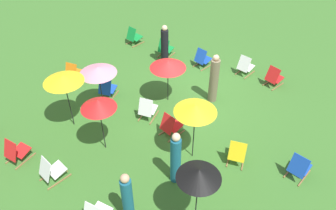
% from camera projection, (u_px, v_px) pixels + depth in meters
% --- Properties ---
extents(ground_plane, '(40.00, 40.00, 0.00)m').
position_uv_depth(ground_plane, '(186.00, 98.00, 12.27)').
color(ground_plane, '#386B28').
extents(deckchair_0, '(0.62, 0.84, 0.83)m').
position_uv_depth(deckchair_0, '(202.00, 59.00, 13.76)').
color(deckchair_0, olive).
rests_on(deckchair_0, ground).
extents(deckchair_1, '(0.59, 0.83, 0.83)m').
position_uv_depth(deckchair_1, '(245.00, 66.00, 13.32)').
color(deckchair_1, olive).
rests_on(deckchair_1, ground).
extents(deckchair_2, '(0.66, 0.86, 0.83)m').
position_uv_depth(deckchair_2, '(274.00, 77.00, 12.70)').
color(deckchair_2, olive).
rests_on(deckchair_2, ground).
extents(deckchair_3, '(0.52, 0.78, 0.83)m').
position_uv_depth(deckchair_3, '(16.00, 151.00, 9.72)').
color(deckchair_3, olive).
rests_on(deckchair_3, ground).
extents(deckchair_4, '(0.63, 0.84, 0.83)m').
position_uv_depth(deckchair_4, '(74.00, 73.00, 12.94)').
color(deckchair_4, olive).
rests_on(deckchair_4, ground).
extents(deckchair_6, '(0.59, 0.82, 0.83)m').
position_uv_depth(deckchair_6, '(299.00, 167.00, 9.26)').
color(deckchair_6, olive).
rests_on(deckchair_6, ground).
extents(deckchair_8, '(0.66, 0.86, 0.83)m').
position_uv_depth(deckchair_8, '(107.00, 89.00, 12.13)').
color(deckchair_8, olive).
rests_on(deckchair_8, ground).
extents(deckchair_9, '(0.63, 0.85, 0.83)m').
position_uv_depth(deckchair_9, '(147.00, 109.00, 11.23)').
color(deckchair_9, olive).
rests_on(deckchair_9, ground).
extents(deckchair_11, '(0.62, 0.84, 0.83)m').
position_uv_depth(deckchair_11, '(171.00, 126.00, 10.58)').
color(deckchair_11, olive).
rests_on(deckchair_11, ground).
extents(deckchair_12, '(0.60, 0.83, 0.83)m').
position_uv_depth(deckchair_12, '(134.00, 37.00, 15.27)').
color(deckchair_12, olive).
rests_on(deckchair_12, ground).
extents(deckchair_13, '(0.67, 0.86, 0.83)m').
position_uv_depth(deckchair_13, '(237.00, 152.00, 9.69)').
color(deckchair_13, olive).
rests_on(deckchair_13, ground).
extents(deckchair_14, '(0.50, 0.77, 0.83)m').
position_uv_depth(deckchair_14, '(165.00, 48.00, 14.42)').
color(deckchair_14, olive).
rests_on(deckchair_14, ground).
extents(deckchair_15, '(0.60, 0.83, 0.83)m').
position_uv_depth(deckchair_15, '(51.00, 170.00, 9.17)').
color(deckchair_15, olive).
rests_on(deckchair_15, ground).
extents(umbrella_0, '(1.20, 1.20, 2.01)m').
position_uv_depth(umbrella_0, '(195.00, 108.00, 8.89)').
color(umbrella_0, black).
rests_on(umbrella_0, ground).
extents(umbrella_1, '(1.24, 1.24, 1.79)m').
position_uv_depth(umbrella_1, '(98.00, 70.00, 10.72)').
color(umbrella_1, black).
rests_on(umbrella_1, ground).
extents(umbrella_2, '(1.26, 1.26, 1.67)m').
position_uv_depth(umbrella_2, '(168.00, 64.00, 11.26)').
color(umbrella_2, black).
rests_on(umbrella_2, ground).
extents(umbrella_3, '(1.04, 1.04, 1.90)m').
position_uv_depth(umbrella_3, '(98.00, 104.00, 9.24)').
color(umbrella_3, black).
rests_on(umbrella_3, ground).
extents(umbrella_4, '(1.04, 1.04, 1.96)m').
position_uv_depth(umbrella_4, '(199.00, 174.00, 7.24)').
color(umbrella_4, black).
rests_on(umbrella_4, ground).
extents(umbrella_5, '(1.25, 1.25, 1.99)m').
position_uv_depth(umbrella_5, '(63.00, 79.00, 10.00)').
color(umbrella_5, black).
rests_on(umbrella_5, ground).
extents(person_0, '(0.33, 0.33, 1.78)m').
position_uv_depth(person_0, '(176.00, 159.00, 8.87)').
color(person_0, '#195972').
rests_on(person_0, ground).
extents(person_1, '(0.40, 0.40, 1.90)m').
position_uv_depth(person_1, '(214.00, 80.00, 11.66)').
color(person_1, '#72664C').
rests_on(person_1, ground).
extents(person_2, '(0.37, 0.37, 1.76)m').
position_uv_depth(person_2, '(165.00, 46.00, 13.66)').
color(person_2, black).
rests_on(person_2, ground).
extents(person_3, '(0.39, 0.39, 1.71)m').
position_uv_depth(person_3, '(127.00, 199.00, 7.92)').
color(person_3, '#195972').
rests_on(person_3, ground).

